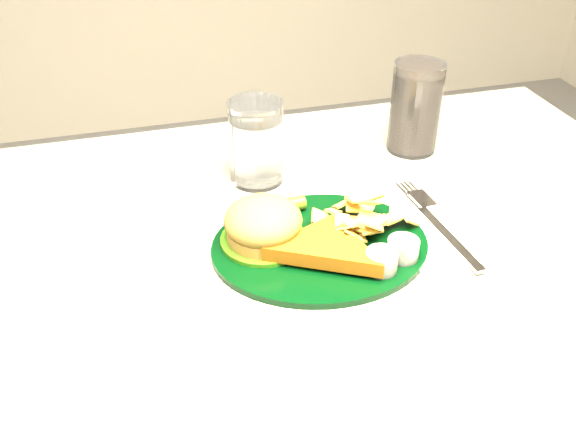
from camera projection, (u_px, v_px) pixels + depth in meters
name	position (u px, v px, depth m)	size (l,w,h in m)	color
dinner_plate	(321.00, 228.00, 0.80)	(0.28, 0.23, 0.06)	black
water_glass	(256.00, 142.00, 0.92)	(0.08, 0.08, 0.12)	white
cola_glass	(415.00, 108.00, 1.00)	(0.08, 0.08, 0.14)	black
fork_napkin	(446.00, 233.00, 0.83)	(0.14, 0.19, 0.01)	white
wrapped_straw	(248.00, 182.00, 0.94)	(0.22, 0.08, 0.01)	white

